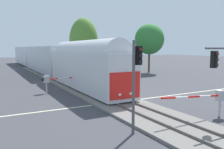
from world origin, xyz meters
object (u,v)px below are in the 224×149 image
(crossing_gate_far, at_px, (54,79))
(traffic_signal_median, at_px, (136,72))
(maple_right_background, at_px, (149,39))
(crossing_gate_near, at_px, (214,97))
(commuter_train, at_px, (43,58))
(elm_centre_background, at_px, (84,42))

(crossing_gate_far, distance_m, traffic_signal_median, 14.06)
(maple_right_background, bearing_deg, crossing_gate_far, -151.50)
(crossing_gate_near, bearing_deg, maple_right_background, 61.33)
(commuter_train, bearing_deg, crossing_gate_near, -84.11)
(traffic_signal_median, relative_size, elm_centre_background, 0.50)
(commuter_train, distance_m, traffic_signal_median, 35.26)
(crossing_gate_near, distance_m, elm_centre_background, 29.95)
(crossing_gate_far, bearing_deg, traffic_signal_median, -86.64)
(elm_centre_background, bearing_deg, crossing_gate_far, -121.19)
(traffic_signal_median, bearing_deg, elm_centre_background, 73.68)
(traffic_signal_median, bearing_deg, crossing_gate_near, -0.12)
(crossing_gate_near, xyz_separation_m, traffic_signal_median, (-6.24, 0.01, 1.95))
(traffic_signal_median, bearing_deg, commuter_train, 85.74)
(commuter_train, xyz_separation_m, crossing_gate_near, (3.63, -35.17, -1.30))
(commuter_train, xyz_separation_m, traffic_signal_median, (-2.62, -35.15, 0.65))
(elm_centre_background, bearing_deg, commuter_train, 136.89)
(crossing_gate_far, xyz_separation_m, elm_centre_background, (9.46, 15.62, 4.41))
(commuter_train, bearing_deg, crossing_gate_far, -99.17)
(crossing_gate_far, relative_size, traffic_signal_median, 1.30)
(commuter_train, relative_size, maple_right_background, 6.98)
(commuter_train, distance_m, maple_right_background, 20.37)
(crossing_gate_far, relative_size, maple_right_background, 0.72)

